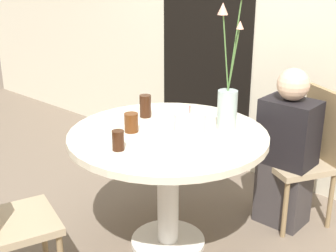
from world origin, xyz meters
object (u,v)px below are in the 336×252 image
object	(u,v)px
birthday_cake	(190,122)
drink_glass_2	(145,106)
chair_left_flank	(308,150)
drink_glass_1	(118,140)
person_woman	(287,154)
side_plate	(178,115)
drink_glass_0	(131,123)
flower_vase	(227,99)

from	to	relation	value
birthday_cake	drink_glass_2	distance (m)	0.37
chair_left_flank	drink_glass_1	size ratio (longest dim) A/B	8.40
drink_glass_2	chair_left_flank	bearing A→B (deg)	43.50
birthday_cake	person_woman	distance (m)	0.75
person_woman	chair_left_flank	bearing A→B (deg)	60.42
drink_glass_1	drink_glass_2	xyz separation A→B (m)	(-0.26, 0.47, 0.02)
side_plate	drink_glass_0	distance (m)	0.39
flower_vase	person_woman	bearing A→B (deg)	65.80
drink_glass_1	person_woman	world-z (taller)	person_woman
birthday_cake	drink_glass_0	bearing A→B (deg)	-137.13
birthday_cake	flower_vase	bearing A→B (deg)	53.52
drink_glass_1	drink_glass_2	world-z (taller)	drink_glass_2
birthday_cake	side_plate	bearing A→B (deg)	143.76
side_plate	drink_glass_0	size ratio (longest dim) A/B	1.82
birthday_cake	drink_glass_1	world-z (taller)	birthday_cake
drink_glass_2	drink_glass_1	bearing A→B (deg)	-61.24
chair_left_flank	drink_glass_0	bearing A→B (deg)	-94.13
drink_glass_0	side_plate	bearing A→B (deg)	85.95
chair_left_flank	flower_vase	size ratio (longest dim) A/B	1.16
chair_left_flank	drink_glass_1	bearing A→B (deg)	-83.32
drink_glass_0	drink_glass_2	size ratio (longest dim) A/B	0.79
person_woman	drink_glass_0	bearing A→B (deg)	-124.36
chair_left_flank	drink_glass_2	distance (m)	1.10
person_woman	side_plate	bearing A→B (deg)	-140.63
drink_glass_1	person_woman	distance (m)	1.18
side_plate	chair_left_flank	bearing A→B (deg)	43.26
birthday_cake	flower_vase	distance (m)	0.25
birthday_cake	drink_glass_0	xyz separation A→B (m)	(-0.24, -0.23, 0.00)
side_plate	drink_glass_2	world-z (taller)	drink_glass_2
birthday_cake	side_plate	world-z (taller)	birthday_cake
side_plate	drink_glass_0	bearing A→B (deg)	-94.05
chair_left_flank	drink_glass_1	distance (m)	1.33
chair_left_flank	drink_glass_2	bearing A→B (deg)	-106.92
drink_glass_0	drink_glass_2	bearing A→B (deg)	116.54
chair_left_flank	side_plate	xyz separation A→B (m)	(-0.62, -0.58, 0.25)
drink_glass_2	person_woman	bearing A→B (deg)	40.55
side_plate	flower_vase	bearing A→B (deg)	3.06
flower_vase	drink_glass_0	size ratio (longest dim) A/B	7.01
drink_glass_0	drink_glass_1	xyz separation A→B (m)	(0.14, -0.23, -0.00)
chair_left_flank	birthday_cake	world-z (taller)	birthday_cake
flower_vase	drink_glass_1	bearing A→B (deg)	-110.43
drink_glass_2	side_plate	bearing A→B (deg)	44.52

